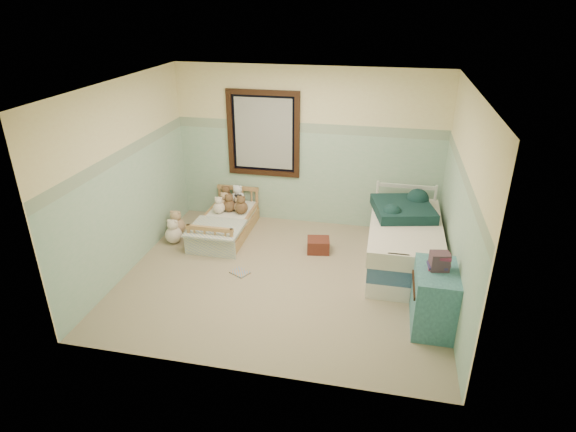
% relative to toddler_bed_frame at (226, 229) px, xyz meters
% --- Properties ---
extents(floor, '(4.20, 3.60, 0.02)m').
position_rel_toddler_bed_frame_xyz_m(floor, '(1.15, -1.05, -0.10)').
color(floor, '#83745C').
rests_on(floor, ground).
extents(ceiling, '(4.20, 3.60, 0.02)m').
position_rel_toddler_bed_frame_xyz_m(ceiling, '(1.15, -1.05, 2.42)').
color(ceiling, silver).
rests_on(ceiling, wall_back).
extents(wall_back, '(4.20, 0.04, 2.50)m').
position_rel_toddler_bed_frame_xyz_m(wall_back, '(1.15, 0.75, 1.16)').
color(wall_back, beige).
rests_on(wall_back, floor).
extents(wall_front, '(4.20, 0.04, 2.50)m').
position_rel_toddler_bed_frame_xyz_m(wall_front, '(1.15, -2.85, 1.16)').
color(wall_front, beige).
rests_on(wall_front, floor).
extents(wall_left, '(0.04, 3.60, 2.50)m').
position_rel_toddler_bed_frame_xyz_m(wall_left, '(-0.95, -1.05, 1.16)').
color(wall_left, beige).
rests_on(wall_left, floor).
extents(wall_right, '(0.04, 3.60, 2.50)m').
position_rel_toddler_bed_frame_xyz_m(wall_right, '(3.25, -1.05, 1.16)').
color(wall_right, beige).
rests_on(wall_right, floor).
extents(wainscot_mint, '(4.20, 0.01, 1.50)m').
position_rel_toddler_bed_frame_xyz_m(wainscot_mint, '(1.15, 0.74, 0.66)').
color(wainscot_mint, '#8CB99A').
rests_on(wainscot_mint, floor).
extents(border_strip, '(4.20, 0.01, 0.15)m').
position_rel_toddler_bed_frame_xyz_m(border_strip, '(1.15, 0.74, 1.48)').
color(border_strip, '#496E53').
rests_on(border_strip, wall_back).
extents(window_frame, '(1.16, 0.06, 1.36)m').
position_rel_toddler_bed_frame_xyz_m(window_frame, '(0.45, 0.71, 1.36)').
color(window_frame, black).
rests_on(window_frame, wall_back).
extents(window_blinds, '(0.92, 0.01, 1.12)m').
position_rel_toddler_bed_frame_xyz_m(window_blinds, '(0.45, 0.72, 1.36)').
color(window_blinds, beige).
rests_on(window_blinds, window_frame).
extents(toddler_bed_frame, '(0.70, 1.41, 0.18)m').
position_rel_toddler_bed_frame_xyz_m(toddler_bed_frame, '(0.00, 0.00, 0.00)').
color(toddler_bed_frame, '#9E623B').
rests_on(toddler_bed_frame, floor).
extents(toddler_mattress, '(0.64, 1.35, 0.12)m').
position_rel_toddler_bed_frame_xyz_m(toddler_mattress, '(0.00, 0.00, 0.15)').
color(toddler_mattress, white).
rests_on(toddler_mattress, toddler_bed_frame).
extents(patchwork_quilt, '(0.76, 0.70, 0.03)m').
position_rel_toddler_bed_frame_xyz_m(patchwork_quilt, '(0.00, -0.44, 0.23)').
color(patchwork_quilt, '#7692C0').
rests_on(patchwork_quilt, toddler_mattress).
extents(plush_bed_brown, '(0.21, 0.21, 0.21)m').
position_rel_toddler_bed_frame_xyz_m(plush_bed_brown, '(-0.15, 0.50, 0.32)').
color(plush_bed_brown, brown).
rests_on(plush_bed_brown, toddler_mattress).
extents(plush_bed_white, '(0.23, 0.23, 0.23)m').
position_rel_toddler_bed_frame_xyz_m(plush_bed_white, '(0.05, 0.50, 0.32)').
color(plush_bed_white, white).
rests_on(plush_bed_white, toddler_mattress).
extents(plush_bed_tan, '(0.19, 0.19, 0.19)m').
position_rel_toddler_bed_frame_xyz_m(plush_bed_tan, '(-0.10, 0.28, 0.31)').
color(plush_bed_tan, tan).
rests_on(plush_bed_tan, toddler_mattress).
extents(plush_bed_dark, '(0.19, 0.19, 0.19)m').
position_rel_toddler_bed_frame_xyz_m(plush_bed_dark, '(0.13, 0.28, 0.30)').
color(plush_bed_dark, black).
rests_on(plush_bed_dark, toddler_mattress).
extents(plush_floor_cream, '(0.26, 0.26, 0.26)m').
position_rel_toddler_bed_frame_xyz_m(plush_floor_cream, '(-0.69, -0.43, 0.04)').
color(plush_floor_cream, '#F2E0C8').
rests_on(plush_floor_cream, floor).
extents(plush_floor_tan, '(0.27, 0.27, 0.27)m').
position_rel_toddler_bed_frame_xyz_m(plush_floor_tan, '(-0.76, -0.14, 0.04)').
color(plush_floor_tan, tan).
rests_on(plush_floor_tan, floor).
extents(twin_bed_frame, '(0.90, 1.81, 0.22)m').
position_rel_toddler_bed_frame_xyz_m(twin_bed_frame, '(2.70, -0.41, 0.02)').
color(twin_bed_frame, white).
rests_on(twin_bed_frame, floor).
extents(twin_boxspring, '(0.90, 1.81, 0.22)m').
position_rel_toddler_bed_frame_xyz_m(twin_boxspring, '(2.70, -0.41, 0.24)').
color(twin_boxspring, navy).
rests_on(twin_boxspring, twin_bed_frame).
extents(twin_mattress, '(0.94, 1.85, 0.22)m').
position_rel_toddler_bed_frame_xyz_m(twin_mattress, '(2.70, -0.41, 0.46)').
color(twin_mattress, white).
rests_on(twin_mattress, twin_boxspring).
extents(teal_blanket, '(0.94, 0.97, 0.14)m').
position_rel_toddler_bed_frame_xyz_m(teal_blanket, '(2.65, -0.11, 0.64)').
color(teal_blanket, '#103330').
rests_on(teal_blanket, twin_mattress).
extents(dresser, '(0.45, 0.72, 0.72)m').
position_rel_toddler_bed_frame_xyz_m(dresser, '(3.01, -1.69, 0.27)').
color(dresser, '#345F70').
rests_on(dresser, floor).
extents(book_stack, '(0.22, 0.19, 0.20)m').
position_rel_toddler_bed_frame_xyz_m(book_stack, '(3.01, -1.67, 0.73)').
color(book_stack, brown).
rests_on(book_stack, dresser).
extents(red_pillow, '(0.36, 0.33, 0.20)m').
position_rel_toddler_bed_frame_xyz_m(red_pillow, '(1.50, -0.25, 0.01)').
color(red_pillow, maroon).
rests_on(red_pillow, floor).
extents(floor_book, '(0.30, 0.28, 0.02)m').
position_rel_toddler_bed_frame_xyz_m(floor_book, '(0.55, -1.07, -0.08)').
color(floor_book, orange).
rests_on(floor_book, floor).
extents(extra_plush_0, '(0.17, 0.17, 0.17)m').
position_rel_toddler_bed_frame_xyz_m(extra_plush_0, '(0.14, 0.25, 0.29)').
color(extra_plush_0, tan).
rests_on(extra_plush_0, toddler_mattress).
extents(extra_plush_1, '(0.16, 0.16, 0.16)m').
position_rel_toddler_bed_frame_xyz_m(extra_plush_1, '(-0.02, 0.29, 0.29)').
color(extra_plush_1, brown).
rests_on(extra_plush_1, toddler_mattress).
extents(extra_plush_2, '(0.20, 0.20, 0.20)m').
position_rel_toddler_bed_frame_xyz_m(extra_plush_2, '(0.00, 0.21, 0.31)').
color(extra_plush_2, brown).
rests_on(extra_plush_2, toddler_mattress).
extents(extra_plush_3, '(0.19, 0.19, 0.19)m').
position_rel_toddler_bed_frame_xyz_m(extra_plush_3, '(-0.14, 0.11, 0.30)').
color(extra_plush_3, '#F2E0C8').
rests_on(extra_plush_3, toddler_mattress).
extents(extra_plush_4, '(0.20, 0.20, 0.20)m').
position_rel_toddler_bed_frame_xyz_m(extra_plush_4, '(0.21, 0.17, 0.31)').
color(extra_plush_4, brown).
rests_on(extra_plush_4, toddler_mattress).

